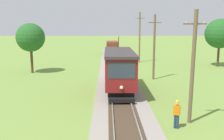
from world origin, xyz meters
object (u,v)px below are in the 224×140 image
(freight_car, at_px, (112,47))
(utility_pole_near_tram, at_px, (193,67))
(utility_pole_mid, at_px, (154,47))
(red_tram, at_px, (119,69))
(utility_pole_far, at_px, (140,37))
(track_worker, at_px, (177,113))
(tree_right_near, at_px, (31,38))
(tree_left_near, at_px, (220,34))

(freight_car, relative_size, utility_pole_near_tram, 0.73)
(freight_car, height_order, utility_pole_near_tram, utility_pole_near_tram)
(utility_pole_mid, bearing_deg, red_tram, -126.61)
(red_tram, xyz_separation_m, freight_car, (-0.00, 29.66, -0.64))
(red_tram, relative_size, utility_pole_near_tram, 1.20)
(utility_pole_far, distance_m, track_worker, 27.41)
(utility_pole_near_tram, bearing_deg, utility_pole_mid, 90.00)
(utility_pole_near_tram, xyz_separation_m, utility_pole_far, (0.00, 26.41, 0.47))
(utility_pole_near_tram, relative_size, tree_right_near, 1.12)
(red_tram, distance_m, utility_pole_far, 19.34)
(freight_car, xyz_separation_m, tree_right_near, (-10.70, -19.88, 2.93))
(tree_right_near, bearing_deg, tree_left_near, 9.73)
(red_tram, bearing_deg, utility_pole_near_tram, -61.41)
(freight_car, height_order, tree_right_near, tree_right_near)
(track_worker, distance_m, tree_left_near, 25.94)
(red_tram, distance_m, track_worker, 9.04)
(red_tram, height_order, freight_car, red_tram)
(red_tram, height_order, tree_right_near, tree_right_near)
(utility_pole_mid, height_order, tree_left_near, utility_pole_mid)
(utility_pole_far, bearing_deg, freight_car, 110.94)
(utility_pole_far, bearing_deg, utility_pole_near_tram, -90.00)
(tree_left_near, bearing_deg, tree_right_near, -170.27)
(utility_pole_mid, relative_size, tree_left_near, 1.04)
(freight_car, distance_m, utility_pole_far, 11.91)
(freight_car, height_order, tree_left_near, tree_left_near)
(freight_car, height_order, utility_pole_mid, utility_pole_mid)
(utility_pole_mid, bearing_deg, utility_pole_far, 90.00)
(utility_pole_far, bearing_deg, track_worker, -92.27)
(utility_pole_near_tram, distance_m, utility_pole_far, 26.41)
(track_worker, bearing_deg, utility_pole_mid, -159.03)
(red_tram, xyz_separation_m, track_worker, (3.08, -8.42, -1.21))
(red_tram, height_order, utility_pole_far, utility_pole_far)
(utility_pole_near_tram, relative_size, tree_left_near, 1.02)
(tree_left_near, bearing_deg, red_tram, -136.87)
(tree_right_near, bearing_deg, freight_car, 61.71)
(track_worker, bearing_deg, tree_right_near, -117.49)
(utility_pole_mid, relative_size, track_worker, 4.05)
(utility_pole_near_tram, xyz_separation_m, tree_left_near, (11.01, 21.83, 1.15))
(red_tram, bearing_deg, tree_right_near, 137.59)
(utility_pole_near_tram, bearing_deg, freight_car, 96.36)
(utility_pole_mid, height_order, track_worker, utility_pole_mid)
(track_worker, relative_size, tree_right_near, 0.28)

